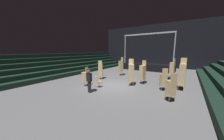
% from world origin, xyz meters
% --- Properties ---
extents(ground_plane, '(22.00, 30.00, 0.10)m').
position_xyz_m(ground_plane, '(0.00, 0.00, -0.05)').
color(ground_plane, slate).
extents(arena_end_wall, '(22.00, 0.30, 8.00)m').
position_xyz_m(arena_end_wall, '(0.00, 15.00, 4.00)').
color(arena_end_wall, black).
rests_on(arena_end_wall, ground_plane).
extents(bleacher_bank_left, '(4.50, 24.00, 2.70)m').
position_xyz_m(bleacher_bank_left, '(-8.75, 1.00, 1.35)').
color(bleacher_bank_left, black).
rests_on(bleacher_bank_left, ground_plane).
extents(stage_riser, '(7.87, 2.52, 5.66)m').
position_xyz_m(stage_riser, '(-0.00, 10.31, 0.64)').
color(stage_riser, black).
rests_on(stage_riser, ground_plane).
extents(man_with_tie, '(0.57, 0.28, 1.77)m').
position_xyz_m(man_with_tie, '(-0.61, -2.41, 1.01)').
color(man_with_tie, black).
rests_on(man_with_tie, ground_plane).
extents(chair_stack_front_left, '(0.45, 0.45, 2.56)m').
position_xyz_m(chair_stack_front_left, '(5.07, 1.88, 1.28)').
color(chair_stack_front_left, '#B2B5BA').
rests_on(chair_stack_front_left, ground_plane).
extents(chair_stack_front_right, '(0.60, 0.60, 2.05)m').
position_xyz_m(chair_stack_front_right, '(-2.59, 1.36, 1.03)').
color(chair_stack_front_right, '#B2B5BA').
rests_on(chair_stack_front_right, ground_plane).
extents(chair_stack_mid_left, '(0.62, 0.62, 1.79)m').
position_xyz_m(chair_stack_mid_left, '(4.63, -0.85, 0.90)').
color(chair_stack_mid_left, '#B2B5BA').
rests_on(chair_stack_mid_left, ground_plane).
extents(chair_stack_mid_right, '(0.56, 0.56, 1.71)m').
position_xyz_m(chair_stack_mid_right, '(-2.10, -1.39, 0.86)').
color(chair_stack_mid_right, '#B2B5BA').
rests_on(chair_stack_mid_right, ground_plane).
extents(chair_stack_mid_centre, '(0.57, 0.57, 2.22)m').
position_xyz_m(chair_stack_mid_centre, '(1.91, 2.01, 1.11)').
color(chair_stack_mid_centre, '#B2B5BA').
rests_on(chair_stack_mid_centre, ground_plane).
extents(chair_stack_rear_left, '(0.52, 0.52, 2.31)m').
position_xyz_m(chair_stack_rear_left, '(3.98, 5.72, 1.15)').
color(chair_stack_rear_left, '#B2B5BA').
rests_on(chair_stack_rear_left, ground_plane).
extents(chair_stack_rear_right, '(0.60, 0.60, 2.39)m').
position_xyz_m(chair_stack_rear_right, '(1.25, 0.91, 1.19)').
color(chair_stack_rear_right, '#B2B5BA').
rests_on(chair_stack_rear_right, ground_plane).
extents(chair_stack_rear_centre, '(0.60, 0.60, 2.31)m').
position_xyz_m(chair_stack_rear_centre, '(-1.66, 4.26, 1.15)').
color(chair_stack_rear_centre, '#B2B5BA').
rests_on(chair_stack_rear_centre, ground_plane).
extents(chair_stack_aisle_left, '(0.61, 0.61, 1.79)m').
position_xyz_m(chair_stack_aisle_left, '(3.89, 1.07, 0.90)').
color(chair_stack_aisle_left, '#B2B5BA').
rests_on(chair_stack_aisle_left, ground_plane).
extents(equipment_road_case, '(0.92, 0.63, 0.49)m').
position_xyz_m(equipment_road_case, '(3.55, 4.15, 0.25)').
color(equipment_road_case, black).
rests_on(equipment_road_case, ground_plane).
extents(loose_chair_near_man, '(0.51, 0.51, 0.95)m').
position_xyz_m(loose_chair_near_man, '(-0.89, -1.11, 0.53)').
color(loose_chair_near_man, '#B2B5BA').
rests_on(loose_chair_near_man, ground_plane).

